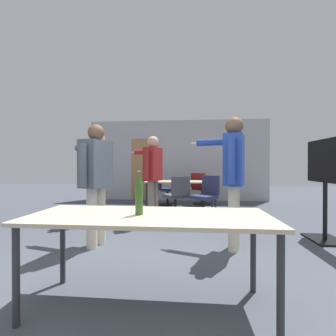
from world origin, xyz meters
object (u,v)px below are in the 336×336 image
Objects in this scene: person_left_plaid at (233,169)px; office_chair_far_left at (165,190)px; person_near_casual at (98,168)px; person_right_polo at (152,170)px; tv_screen at (325,180)px; person_far_watching at (95,173)px; office_chair_side_rolled at (177,198)px; office_chair_near_pushed at (201,190)px; office_chair_mid_tucked at (206,198)px; beer_bottle at (139,194)px.

office_chair_far_left is at bearing 38.99° from person_left_plaid.
person_near_casual is at bearing 79.02° from person_left_plaid.
person_right_polo is at bearing -72.67° from person_near_casual.
person_near_casual reaches higher than tv_screen.
person_far_watching is 1.90× the size of office_chair_side_rolled.
person_far_watching is at bearing -85.36° from office_chair_near_pushed.
tv_screen is at bearing -177.70° from office_chair_mid_tucked.
office_chair_far_left is (-1.26, 3.36, -0.67)m from person_left_plaid.
person_near_casual is at bearing 33.37° from person_far_watching.
person_left_plaid is (-1.46, -0.46, 0.18)m from tv_screen.
office_chair_near_pushed is at bearing -9.02° from person_right_polo.
person_right_polo is (1.13, -0.02, -0.04)m from person_near_casual.
office_chair_near_pushed reaches higher than office_chair_far_left.
person_near_casual is (-2.45, 1.39, 0.00)m from person_left_plaid.
tv_screen is at bearing -84.89° from person_near_casual.
office_chair_far_left is at bearing -139.62° from office_chair_near_pushed.
person_right_polo reaches higher than person_far_watching.
office_chair_side_rolled is 3.38m from beer_bottle.
person_left_plaid is 1.92m from person_far_watching.
tv_screen is 4.41× the size of beer_bottle.
person_left_plaid is 5.13× the size of beer_bottle.
office_chair_far_left is at bearing 15.97° from person_right_polo.
office_chair_side_rolled is at bearing 27.46° from office_chair_mid_tucked.
office_chair_near_pushed is 4.99m from beer_bottle.
person_right_polo reaches higher than tv_screen.
person_right_polo is at bearing 96.66° from beer_bottle.
person_left_plaid reaches higher than tv_screen.
person_near_casual is (-0.53, 1.42, 0.06)m from person_far_watching.
person_right_polo is 1.88× the size of office_chair_mid_tucked.
office_chair_near_pushed reaches higher than office_chair_side_rolled.
person_far_watching is 1.52m from person_right_polo.
person_near_casual is 1.13m from person_right_polo.
office_chair_near_pushed is at bearing 21.95° from person_left_plaid.
beer_bottle is (0.32, -2.72, -0.14)m from person_right_polo.
person_right_polo reaches higher than beer_bottle.
person_far_watching reaches higher than office_chair_side_rolled.
beer_bottle is at bearing -53.64° from tv_screen.
person_right_polo is 2.74m from beer_bottle.
person_right_polo is at bearing -21.38° from office_chair_far_left.
person_far_watching is 1.86× the size of office_chair_mid_tucked.
person_far_watching is 2.59m from office_chair_mid_tucked.
office_chair_near_pushed is 1.01× the size of office_chair_mid_tucked.
person_far_watching is 2.36m from office_chair_side_rolled.
person_far_watching reaches higher than tv_screen.
tv_screen is 0.89× the size of person_right_polo.
person_far_watching is 1.61m from beer_bottle.
person_near_casual reaches higher than person_far_watching.
office_chair_near_pushed is at bearing 80.78° from office_chair_far_left.
office_chair_side_rolled is (1.07, 2.01, -0.61)m from person_far_watching.
tv_screen reaches higher than office_chair_mid_tucked.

